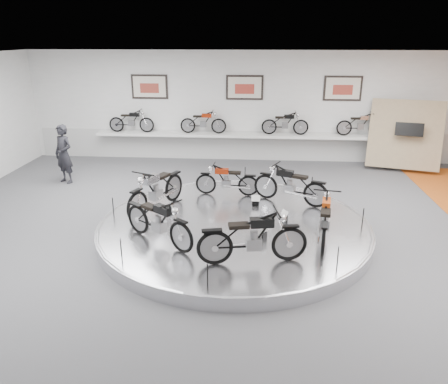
# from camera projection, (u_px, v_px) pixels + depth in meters

# --- Properties ---
(floor) EXTENTS (16.00, 16.00, 0.00)m
(floor) POSITION_uv_depth(u_px,v_px,m) (233.00, 239.00, 10.17)
(floor) COLOR #4E4E50
(floor) RESTS_ON ground
(ceiling) EXTENTS (16.00, 16.00, 0.00)m
(ceiling) POSITION_uv_depth(u_px,v_px,m) (235.00, 61.00, 8.82)
(ceiling) COLOR white
(ceiling) RESTS_ON wall_back
(wall_back) EXTENTS (16.00, 0.00, 16.00)m
(wall_back) POSITION_uv_depth(u_px,v_px,m) (244.00, 107.00, 16.06)
(wall_back) COLOR white
(wall_back) RESTS_ON floor
(dado_band) EXTENTS (15.68, 0.04, 1.10)m
(dado_band) POSITION_uv_depth(u_px,v_px,m) (244.00, 145.00, 16.54)
(dado_band) COLOR #BCBCBA
(dado_band) RESTS_ON floor
(display_platform) EXTENTS (6.40, 6.40, 0.30)m
(display_platform) POSITION_uv_depth(u_px,v_px,m) (234.00, 228.00, 10.40)
(display_platform) COLOR silver
(display_platform) RESTS_ON floor
(platform_rim) EXTENTS (6.40, 6.40, 0.10)m
(platform_rim) POSITION_uv_depth(u_px,v_px,m) (234.00, 223.00, 10.36)
(platform_rim) COLOR #B2B2BA
(platform_rim) RESTS_ON display_platform
(shelf) EXTENTS (11.00, 0.55, 0.10)m
(shelf) POSITION_uv_depth(u_px,v_px,m) (244.00, 135.00, 16.12)
(shelf) COLOR silver
(shelf) RESTS_ON wall_back
(poster_left) EXTENTS (1.35, 0.06, 0.88)m
(poster_left) POSITION_uv_depth(u_px,v_px,m) (150.00, 87.00, 16.04)
(poster_left) COLOR beige
(poster_left) RESTS_ON wall_back
(poster_center) EXTENTS (1.35, 0.06, 0.88)m
(poster_center) POSITION_uv_depth(u_px,v_px,m) (245.00, 88.00, 15.79)
(poster_center) COLOR beige
(poster_center) RESTS_ON wall_back
(poster_right) EXTENTS (1.35, 0.06, 0.88)m
(poster_right) POSITION_uv_depth(u_px,v_px,m) (343.00, 88.00, 15.54)
(poster_right) COLOR beige
(poster_right) RESTS_ON wall_back
(display_panel) EXTENTS (2.56, 1.52, 2.30)m
(display_panel) POSITION_uv_depth(u_px,v_px,m) (405.00, 135.00, 15.07)
(display_panel) COLOR tan
(display_panel) RESTS_ON floor
(shelf_bike_a) EXTENTS (1.22, 0.43, 0.73)m
(shelf_bike_a) POSITION_uv_depth(u_px,v_px,m) (131.00, 122.00, 16.28)
(shelf_bike_a) COLOR black
(shelf_bike_a) RESTS_ON shelf
(shelf_bike_b) EXTENTS (1.22, 0.43, 0.73)m
(shelf_bike_b) POSITION_uv_depth(u_px,v_px,m) (203.00, 124.00, 16.09)
(shelf_bike_b) COLOR maroon
(shelf_bike_b) RESTS_ON shelf
(shelf_bike_c) EXTENTS (1.22, 0.43, 0.73)m
(shelf_bike_c) POSITION_uv_depth(u_px,v_px,m) (285.00, 125.00, 15.87)
(shelf_bike_c) COLOR black
(shelf_bike_c) RESTS_ON shelf
(shelf_bike_d) EXTENTS (1.22, 0.43, 0.73)m
(shelf_bike_d) POSITION_uv_depth(u_px,v_px,m) (361.00, 126.00, 15.68)
(shelf_bike_d) COLOR #ACACB1
(shelf_bike_d) RESTS_ON shelf
(bike_a) EXTENTS (1.84, 1.28, 1.02)m
(bike_a) POSITION_uv_depth(u_px,v_px,m) (290.00, 184.00, 11.39)
(bike_a) COLOR black
(bike_a) RESTS_ON display_platform
(bike_b) EXTENTS (1.52, 0.62, 0.88)m
(bike_b) POSITION_uv_depth(u_px,v_px,m) (227.00, 180.00, 11.99)
(bike_b) COLOR maroon
(bike_b) RESTS_ON display_platform
(bike_c) EXTENTS (1.39, 2.03, 1.13)m
(bike_c) POSITION_uv_depth(u_px,v_px,m) (156.00, 189.00, 10.88)
(bike_c) COLOR #ACACB1
(bike_c) RESTS_ON display_platform
(bike_d) EXTENTS (1.76, 1.53, 1.02)m
(bike_d) POSITION_uv_depth(u_px,v_px,m) (158.00, 220.00, 9.18)
(bike_d) COLOR black
(bike_d) RESTS_ON display_platform
(bike_e) EXTENTS (1.92, 0.98, 1.08)m
(bike_e) POSITION_uv_depth(u_px,v_px,m) (253.00, 237.00, 8.35)
(bike_e) COLOR black
(bike_e) RESTS_ON display_platform
(bike_f) EXTENTS (0.89, 1.80, 1.02)m
(bike_f) POSITION_uv_depth(u_px,v_px,m) (325.00, 219.00, 9.27)
(bike_f) COLOR #AF4010
(bike_f) RESTS_ON display_platform
(visitor) EXTENTS (0.81, 0.71, 1.87)m
(visitor) POSITION_uv_depth(u_px,v_px,m) (64.00, 154.00, 13.82)
(visitor) COLOR black
(visitor) RESTS_ON floor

